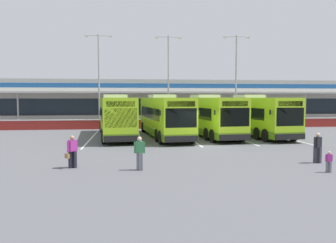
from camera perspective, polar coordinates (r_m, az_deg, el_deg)
name	(u,v)px	position (r m, az deg, el deg)	size (l,w,h in m)	color
ground_plane	(201,146)	(24.20, 5.70, -4.24)	(200.00, 200.00, 0.00)	#56565B
terminal_building	(163,101)	(50.55, -0.89, 3.50)	(70.00, 13.00, 6.00)	beige
red_barrier_wall	(174,123)	(38.34, 1.02, -0.34)	(60.00, 0.40, 1.10)	maroon
coach_bus_leftmost	(116,117)	(30.16, -8.91, 0.78)	(3.92, 12.34, 3.78)	#9ED11E
coach_bus_left_centre	(164,117)	(29.68, -0.68, 0.77)	(3.92, 12.34, 3.78)	#9ED11E
coach_bus_centre	(208,116)	(30.87, 6.84, 0.87)	(3.92, 12.34, 3.78)	#9ED11E
coach_bus_right_centre	(253,116)	(32.06, 14.31, 0.89)	(3.92, 12.34, 3.78)	#9ED11E
bay_stripe_far_west	(91,138)	(29.75, -12.94, -2.77)	(0.14, 13.00, 0.01)	silver
bay_stripe_west	(140,137)	(29.60, -4.82, -2.71)	(0.14, 13.00, 0.01)	silver
bay_stripe_mid_west	(187,137)	(30.03, 3.22, -2.61)	(0.14, 13.00, 0.01)	silver
bay_stripe_centre	(232,136)	(31.04, 10.89, -2.46)	(0.14, 13.00, 0.01)	silver
bay_stripe_mid_east	(276,135)	(32.55, 17.96, -2.28)	(0.14, 13.00, 0.01)	silver
pedestrian_with_handbag	(72,151)	(17.26, -16.05, -4.83)	(0.60, 0.54, 1.62)	black
pedestrian_in_dark_coat	(318,147)	(19.57, 24.18, -3.95)	(0.53, 0.33, 1.62)	#33333D
pedestrian_child	(329,161)	(17.36, 25.74, -6.08)	(0.33, 0.19, 1.00)	slate
pedestrian_near_bin	(140,152)	(16.16, -4.87, -5.22)	(0.54, 0.32, 1.62)	slate
lamp_post_west	(99,74)	(41.03, -11.70, 7.88)	(3.24, 0.28, 11.00)	#9E9EA3
lamp_post_centre	(168,75)	(41.04, 0.07, 7.96)	(3.24, 0.28, 11.00)	#9E9EA3
lamp_post_east	(236,75)	(41.65, 11.53, 7.82)	(3.24, 0.28, 11.00)	#9E9EA3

